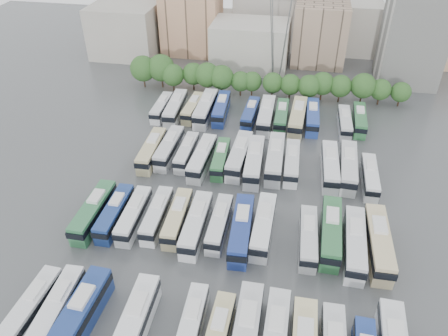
% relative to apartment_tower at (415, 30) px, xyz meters
% --- Properties ---
extents(ground, '(220.00, 220.00, 0.00)m').
position_rel_apartment_tower_xyz_m(ground, '(-34.00, -58.00, -13.00)').
color(ground, '#424447').
rests_on(ground, ground).
extents(tree_line, '(66.23, 7.59, 8.36)m').
position_rel_apartment_tower_xyz_m(tree_line, '(-37.81, -15.86, -8.74)').
color(tree_line, black).
rests_on(tree_line, ground).
extents(city_buildings, '(102.00, 35.00, 20.00)m').
position_rel_apartment_tower_xyz_m(city_buildings, '(-41.46, 13.86, -5.13)').
color(city_buildings, '#9E998E').
rests_on(city_buildings, ground).
extents(apartment_tower, '(14.00, 14.00, 26.00)m').
position_rel_apartment_tower_xyz_m(apartment_tower, '(0.00, 0.00, 0.00)').
color(apartment_tower, silver).
rests_on(apartment_tower, ground).
extents(electricity_pylon, '(9.00, 6.91, 33.83)m').
position_rel_apartment_tower_xyz_m(electricity_pylon, '(-32.00, -8.00, 5.66)').
color(electricity_pylon, slate).
rests_on(electricity_pylon, ground).
extents(bus_r0_s0, '(2.99, 11.41, 3.55)m').
position_rel_apartment_tower_xyz_m(bus_r0_s0, '(-55.50, -82.74, -11.26)').
color(bus_r0_s0, silver).
rests_on(bus_r0_s0, ground).
extents(bus_r0_s1, '(2.92, 11.78, 3.67)m').
position_rel_apartment_tower_xyz_m(bus_r0_s1, '(-52.21, -82.33, -11.20)').
color(bus_r0_s1, silver).
rests_on(bus_r0_s1, ground).
extents(bus_r0_s2, '(3.56, 13.66, 4.25)m').
position_rel_apartment_tower_xyz_m(bus_r0_s2, '(-48.99, -83.30, -10.91)').
color(bus_r0_s2, navy).
rests_on(bus_r0_s2, ground).
extents(bus_r0_s4, '(2.96, 12.86, 4.02)m').
position_rel_apartment_tower_xyz_m(bus_r0_s4, '(-42.13, -82.81, -11.02)').
color(bus_r0_s4, white).
rests_on(bus_r0_s4, ground).
extents(bus_r0_s6, '(2.58, 10.86, 3.39)m').
position_rel_apartment_tower_xyz_m(bus_r0_s6, '(-35.58, -81.59, -11.33)').
color(bus_r0_s6, silver).
rests_on(bus_r0_s6, ground).
extents(bus_r0_s8, '(2.93, 13.10, 4.11)m').
position_rel_apartment_tower_xyz_m(bus_r0_s8, '(-29.03, -81.86, -10.98)').
color(bus_r0_s8, silver).
rests_on(bus_r0_s8, ground).
extents(bus_r1_s0, '(2.78, 12.50, 3.92)m').
position_rel_apartment_tower_xyz_m(bus_r1_s0, '(-55.42, -64.67, -11.08)').
color(bus_r1_s0, '#2F6F43').
rests_on(bus_r1_s0, ground).
extents(bus_r1_s1, '(2.57, 11.50, 3.60)m').
position_rel_apartment_tower_xyz_m(bus_r1_s1, '(-52.14, -64.28, -11.23)').
color(bus_r1_s1, navy).
rests_on(bus_r1_s1, ground).
extents(bus_r1_s2, '(2.65, 11.39, 3.56)m').
position_rel_apartment_tower_xyz_m(bus_r1_s2, '(-49.04, -64.19, -11.25)').
color(bus_r1_s2, silver).
rests_on(bus_r1_s2, ground).
extents(bus_r1_s3, '(2.63, 11.21, 3.50)m').
position_rel_apartment_tower_xyz_m(bus_r1_s3, '(-45.55, -63.46, -11.28)').
color(bus_r1_s3, silver).
rests_on(bus_r1_s3, ground).
extents(bus_r1_s4, '(2.80, 11.45, 3.57)m').
position_rel_apartment_tower_xyz_m(bus_r1_s4, '(-42.25, -63.54, -11.25)').
color(bus_r1_s4, '#CDC08D').
rests_on(bus_r1_s4, ground).
extents(bus_r1_s5, '(2.79, 12.43, 3.89)m').
position_rel_apartment_tower_xyz_m(bus_r1_s5, '(-39.04, -64.60, -11.09)').
color(bus_r1_s5, silver).
rests_on(bus_r1_s5, ground).
extents(bus_r1_s6, '(2.46, 11.09, 3.48)m').
position_rel_apartment_tower_xyz_m(bus_r1_s6, '(-35.69, -63.57, -11.29)').
color(bus_r1_s6, silver).
rests_on(bus_r1_s6, ground).
extents(bus_r1_s7, '(3.43, 13.05, 4.06)m').
position_rel_apartment_tower_xyz_m(bus_r1_s7, '(-32.18, -64.55, -11.01)').
color(bus_r1_s7, navy).
rests_on(bus_r1_s7, ground).
extents(bus_r1_s8, '(2.90, 12.40, 3.88)m').
position_rel_apartment_tower_xyz_m(bus_r1_s8, '(-29.06, -63.12, -11.10)').
color(bus_r1_s8, white).
rests_on(bus_r1_s8, ground).
extents(bus_r1_s10, '(2.80, 11.42, 3.56)m').
position_rel_apartment_tower_xyz_m(bus_r1_s10, '(-22.40, -64.20, -11.25)').
color(bus_r1_s10, silver).
rests_on(bus_r1_s10, ground).
extents(bus_r1_s11, '(3.23, 13.12, 4.09)m').
position_rel_apartment_tower_xyz_m(bus_r1_s11, '(-19.18, -62.70, -10.99)').
color(bus_r1_s11, '#2D6A3D').
rests_on(bus_r1_s11, ground).
extents(bus_r1_s12, '(3.26, 13.03, 4.06)m').
position_rel_apartment_tower_xyz_m(bus_r1_s12, '(-15.89, -64.48, -11.01)').
color(bus_r1_s12, silver).
rests_on(bus_r1_s12, ground).
extents(bus_r1_s13, '(3.19, 13.50, 4.22)m').
position_rel_apartment_tower_xyz_m(bus_r1_s13, '(-12.53, -63.78, -10.93)').
color(bus_r1_s13, beige).
rests_on(bus_r1_s13, ground).
extents(bus_r2_s1, '(2.94, 12.28, 3.84)m').
position_rel_apartment_tower_xyz_m(bus_r2_s1, '(-52.06, -46.25, -11.12)').
color(bus_r2_s1, '#C4B786').
rests_on(bus_r2_s1, ground).
extents(bus_r2_s2, '(2.91, 12.18, 3.81)m').
position_rel_apartment_tower_xyz_m(bus_r2_s2, '(-49.05, -44.83, -11.13)').
color(bus_r2_s2, silver).
rests_on(bus_r2_s2, ground).
extents(bus_r2_s3, '(2.47, 10.83, 3.39)m').
position_rel_apartment_tower_xyz_m(bus_r2_s3, '(-45.53, -45.34, -11.34)').
color(bus_r2_s3, silver).
rests_on(bus_r2_s3, ground).
extents(bus_r2_s4, '(3.20, 12.45, 3.87)m').
position_rel_apartment_tower_xyz_m(bus_r2_s4, '(-42.14, -47.04, -11.10)').
color(bus_r2_s4, silver).
rests_on(bus_r2_s4, ground).
extents(bus_r2_s5, '(2.85, 10.91, 3.39)m').
position_rel_apartment_tower_xyz_m(bus_r2_s5, '(-38.83, -46.30, -11.33)').
color(bus_r2_s5, '#31723F').
rests_on(bus_r2_s5, ground).
extents(bus_r2_s6, '(3.40, 13.15, 4.09)m').
position_rel_apartment_tower_xyz_m(bus_r2_s6, '(-35.52, -45.21, -10.99)').
color(bus_r2_s6, silver).
rests_on(bus_r2_s6, ground).
extents(bus_r2_s7, '(3.35, 13.28, 4.14)m').
position_rel_apartment_tower_xyz_m(bus_r2_s7, '(-32.56, -46.62, -10.97)').
color(bus_r2_s7, silver).
rests_on(bus_r2_s7, ground).
extents(bus_r2_s8, '(3.17, 13.45, 4.20)m').
position_rel_apartment_tower_xyz_m(bus_r2_s8, '(-28.96, -45.01, -10.94)').
color(bus_r2_s8, silver).
rests_on(bus_r2_s8, ground).
extents(bus_r2_s9, '(2.77, 11.77, 3.68)m').
position_rel_apartment_tower_xyz_m(bus_r2_s9, '(-25.86, -45.39, -11.19)').
color(bus_r2_s9, silver).
rests_on(bus_r2_s9, ground).
extents(bus_r2_s11, '(3.10, 12.72, 3.97)m').
position_rel_apartment_tower_xyz_m(bus_r2_s11, '(-19.09, -45.55, -11.05)').
color(bus_r2_s11, silver).
rests_on(bus_r2_s11, ground).
extents(bus_r2_s12, '(3.34, 13.16, 4.10)m').
position_rel_apartment_tower_xyz_m(bus_r2_s12, '(-15.92, -45.27, -10.99)').
color(bus_r2_s12, silver).
rests_on(bus_r2_s12, ground).
extents(bus_r2_s13, '(2.47, 11.07, 3.47)m').
position_rel_apartment_tower_xyz_m(bus_r2_s13, '(-12.30, -47.17, -11.30)').
color(bus_r2_s13, silver).
rests_on(bus_r2_s13, ground).
extents(bus_r3_s0, '(2.40, 10.82, 3.39)m').
position_rel_apartment_tower_xyz_m(bus_r3_s0, '(-55.50, -28.89, -11.33)').
color(bus_r3_s0, silver).
rests_on(bus_r3_s0, ground).
extents(bus_r3_s1, '(3.31, 12.91, 4.02)m').
position_rel_apartment_tower_xyz_m(bus_r3_s1, '(-52.25, -29.09, -11.03)').
color(bus_r3_s1, silver).
rests_on(bus_r3_s1, ground).
extents(bus_r3_s2, '(2.90, 11.16, 3.47)m').
position_rel_apartment_tower_xyz_m(bus_r3_s2, '(-48.63, -27.89, -11.30)').
color(bus_r3_s2, '#C4B987').
rests_on(bus_r3_s2, ground).
extents(bus_r3_s3, '(2.97, 13.45, 4.22)m').
position_rel_apartment_tower_xyz_m(bus_r3_s3, '(-45.64, -28.28, -10.93)').
color(bus_r3_s3, silver).
rests_on(bus_r3_s3, ground).
extents(bus_r3_s4, '(3.22, 12.24, 3.81)m').
position_rel_apartment_tower_xyz_m(bus_r3_s4, '(-42.33, -27.31, -11.13)').
color(bus_r3_s4, navy).
rests_on(bus_r3_s4, ground).
extents(bus_r3_s6, '(2.96, 11.40, 3.55)m').
position_rel_apartment_tower_xyz_m(bus_r3_s6, '(-35.74, -28.23, -11.26)').
color(bus_r3_s6, navy).
rests_on(bus_r3_s6, ground).
extents(bus_r3_s7, '(2.91, 13.20, 4.14)m').
position_rel_apartment_tower_xyz_m(bus_r3_s7, '(-32.28, -28.85, -10.97)').
color(bus_r3_s7, silver).
rests_on(bus_r3_s7, ground).
extents(bus_r3_s8, '(2.61, 11.65, 3.65)m').
position_rel_apartment_tower_xyz_m(bus_r3_s8, '(-29.06, -28.25, -11.21)').
color(bus_r3_s8, '#2D693E').
rests_on(bus_r3_s8, ground).
extents(bus_r3_s9, '(3.58, 13.72, 4.27)m').
position_rel_apartment_tower_xyz_m(bus_r3_s9, '(-25.62, -28.63, -10.90)').
color(bus_r3_s9, tan).
rests_on(bus_r3_s9, ground).
extents(bus_r3_s10, '(2.88, 12.29, 3.84)m').
position_rel_apartment_tower_xyz_m(bus_r3_s10, '(-22.55, -27.52, -11.11)').
color(bus_r3_s10, navy).
rests_on(bus_r3_s10, ground).
extents(bus_r3_s12, '(2.67, 11.03, 3.44)m').
position_rel_apartment_tower_xyz_m(bus_r3_s12, '(-15.83, -28.33, -11.31)').
color(bus_r3_s12, silver).
rests_on(bus_r3_s12, ground).
extents(bus_r3_s13, '(2.78, 11.47, 3.58)m').
position_rel_apartment_tower_xyz_m(bus_r3_s13, '(-12.73, -26.74, -11.24)').
color(bus_r3_s13, '#2E6B3C').
rests_on(bus_r3_s13, ground).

